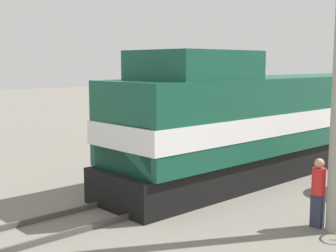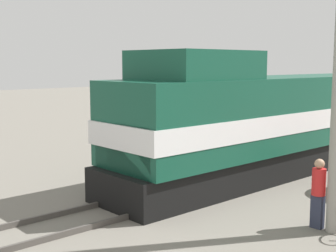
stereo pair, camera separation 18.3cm
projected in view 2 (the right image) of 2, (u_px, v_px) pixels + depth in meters
name	position (u px, v px, depth m)	size (l,w,h in m)	color
ground_plane	(244.00, 179.00, 16.76)	(120.00, 120.00, 0.00)	slate
rail_near	(229.00, 173.00, 17.28)	(0.08, 30.00, 0.15)	#4C4742
rail_far	(261.00, 180.00, 16.22)	(0.08, 30.00, 0.15)	#4C4742
locomotive	(276.00, 121.00, 17.72)	(3.05, 16.12, 4.50)	black
person_bystander	(318.00, 191.00, 11.65)	(0.34, 0.34, 1.77)	#2D3347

